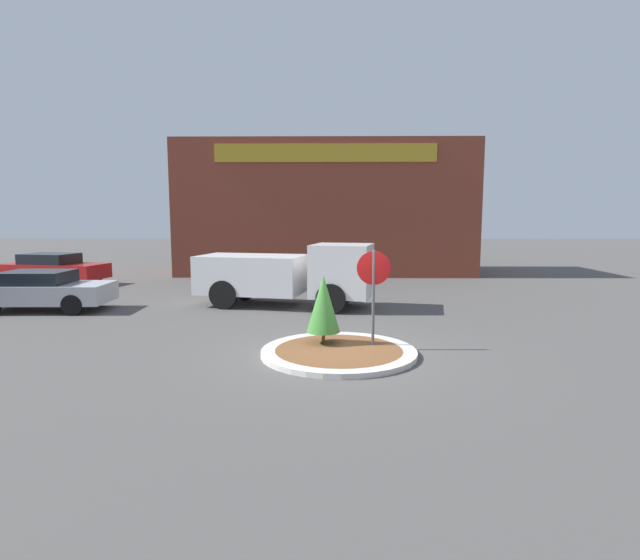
{
  "coord_description": "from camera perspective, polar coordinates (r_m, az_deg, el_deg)",
  "views": [
    {
      "loc": [
        -0.27,
        -11.1,
        3.14
      ],
      "look_at": [
        -0.48,
        3.32,
        1.3
      ],
      "focal_mm": 28.0,
      "sensor_mm": 36.0,
      "label": 1
    }
  ],
  "objects": [
    {
      "name": "ground_plane",
      "position": [
        11.54,
        2.15,
        -8.53
      ],
      "size": [
        120.0,
        120.0,
        0.0
      ],
      "primitive_type": "plane",
      "color": "#514F4C"
    },
    {
      "name": "traffic_island",
      "position": [
        11.52,
        2.15,
        -8.24
      ],
      "size": [
        3.56,
        3.56,
        0.12
      ],
      "color": "beige",
      "rests_on": "ground_plane"
    },
    {
      "name": "stop_sign",
      "position": [
        11.69,
        6.14,
        -0.06
      ],
      "size": [
        0.79,
        0.07,
        2.37
      ],
      "color": "#4C4C51",
      "rests_on": "ground_plane"
    },
    {
      "name": "island_shrub",
      "position": [
        11.86,
        0.39,
        -2.72
      ],
      "size": [
        0.8,
        0.8,
        1.65
      ],
      "color": "brown",
      "rests_on": "traffic_island"
    },
    {
      "name": "utility_truck",
      "position": [
        17.44,
        -3.78,
        0.74
      ],
      "size": [
        6.34,
        3.3,
        2.21
      ],
      "rotation": [
        0.0,
        0.0,
        -0.21
      ],
      "color": "silver",
      "rests_on": "ground_plane"
    },
    {
      "name": "storefront_building",
      "position": [
        28.42,
        0.63,
        8.1
      ],
      "size": [
        15.82,
        6.07,
        7.1
      ],
      "color": "brown",
      "rests_on": "ground_plane"
    },
    {
      "name": "parked_sedan_silver",
      "position": [
        19.08,
        -29.06,
        -1.01
      ],
      "size": [
        4.27,
        1.98,
        1.34
      ],
      "rotation": [
        0.0,
        0.0,
        0.02
      ],
      "color": "#B7B7BC",
      "rests_on": "ground_plane"
    },
    {
      "name": "parked_sedan_red",
      "position": [
        26.2,
        -28.13,
        1.17
      ],
      "size": [
        4.94,
        2.68,
        1.44
      ],
      "rotation": [
        0.0,
        0.0,
        -0.19
      ],
      "color": "#B21919",
      "rests_on": "ground_plane"
    }
  ]
}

